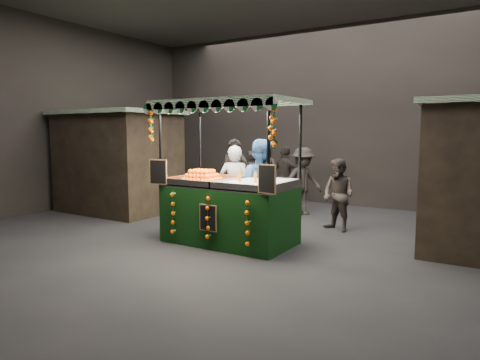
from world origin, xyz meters
The scene contains 12 objects.
ground centered at (0.00, 0.00, 0.00)m, with size 12.00×12.00×0.00m, color black.
market_hall centered at (0.00, 0.00, 3.38)m, with size 12.10×10.10×5.05m.
neighbour_stall_left centered at (-4.40, 1.00, 1.31)m, with size 3.00×2.20×2.60m.
juice_stall centered at (-0.13, -0.23, 0.82)m, with size 2.71×1.59×2.63m.
vendor_grey centered at (-0.61, 0.71, 0.89)m, with size 0.76×0.64×1.79m.
vendor_blue centered at (0.05, 0.60, 0.96)m, with size 1.08×0.93×1.92m.
shopper_0 centered at (-1.58, 2.22, 0.95)m, with size 0.81×0.68×1.89m.
shopper_1 centered at (1.26, 1.80, 0.76)m, with size 0.90×0.81×1.52m.
shopper_2 centered at (-0.86, 3.64, 0.84)m, with size 1.03×0.53×1.69m.
shopper_3 centered at (-0.10, 3.06, 0.84)m, with size 1.10×1.25×1.68m.
shopper_4 centered at (-1.67, 3.88, 0.92)m, with size 0.98×0.72×1.84m.
shopper_6 centered at (-1.83, 3.40, 0.77)m, with size 0.55×0.66×1.55m.
Camera 1 is at (4.17, -6.71, 2.06)m, focal length 31.89 mm.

